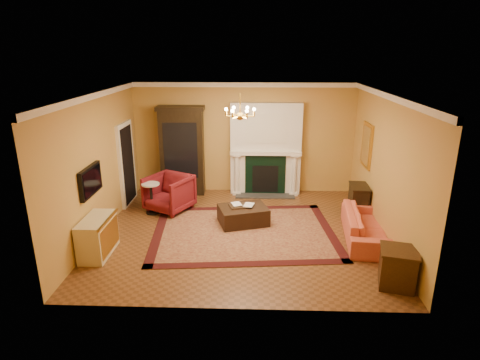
{
  "coord_description": "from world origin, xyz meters",
  "views": [
    {
      "loc": [
        0.29,
        -8.02,
        3.84
      ],
      "look_at": [
        -0.01,
        0.3,
        1.1
      ],
      "focal_mm": 30.0,
      "sensor_mm": 36.0,
      "label": 1
    }
  ],
  "objects_px": {
    "china_cabinet": "(182,153)",
    "pedestal_table": "(151,196)",
    "coral_sofa": "(366,221)",
    "console_table": "(358,202)",
    "leather_ottoman": "(243,215)",
    "commode": "(98,236)",
    "end_table": "(397,269)",
    "wingback_armchair": "(169,191)"
  },
  "relations": [
    {
      "from": "leather_ottoman",
      "to": "wingback_armchair",
      "type": "bearing_deg",
      "value": 140.65
    },
    {
      "from": "wingback_armchair",
      "to": "console_table",
      "type": "distance_m",
      "value": 4.59
    },
    {
      "from": "wingback_armchair",
      "to": "pedestal_table",
      "type": "relative_size",
      "value": 1.29
    },
    {
      "from": "china_cabinet",
      "to": "pedestal_table",
      "type": "xyz_separation_m",
      "value": [
        -0.53,
        -1.51,
        -0.71
      ]
    },
    {
      "from": "coral_sofa",
      "to": "commode",
      "type": "bearing_deg",
      "value": 105.69
    },
    {
      "from": "coral_sofa",
      "to": "end_table",
      "type": "height_order",
      "value": "coral_sofa"
    },
    {
      "from": "wingback_armchair",
      "to": "leather_ottoman",
      "type": "height_order",
      "value": "wingback_armchair"
    },
    {
      "from": "console_table",
      "to": "leather_ottoman",
      "type": "xyz_separation_m",
      "value": [
        -2.73,
        -0.53,
        -0.16
      ]
    },
    {
      "from": "end_table",
      "to": "console_table",
      "type": "height_order",
      "value": "console_table"
    },
    {
      "from": "commode",
      "to": "console_table",
      "type": "height_order",
      "value": "commode"
    },
    {
      "from": "wingback_armchair",
      "to": "console_table",
      "type": "height_order",
      "value": "wingback_armchair"
    },
    {
      "from": "china_cabinet",
      "to": "leather_ottoman",
      "type": "bearing_deg",
      "value": -52.37
    },
    {
      "from": "china_cabinet",
      "to": "pedestal_table",
      "type": "height_order",
      "value": "china_cabinet"
    },
    {
      "from": "coral_sofa",
      "to": "console_table",
      "type": "distance_m",
      "value": 1.21
    },
    {
      "from": "wingback_armchair",
      "to": "commode",
      "type": "height_order",
      "value": "wingback_armchair"
    },
    {
      "from": "wingback_armchair",
      "to": "leather_ottoman",
      "type": "xyz_separation_m",
      "value": [
        1.85,
        -0.74,
        -0.28
      ]
    },
    {
      "from": "coral_sofa",
      "to": "end_table",
      "type": "distance_m",
      "value": 1.77
    },
    {
      "from": "china_cabinet",
      "to": "wingback_armchair",
      "type": "xyz_separation_m",
      "value": [
        -0.14,
        -1.31,
        -0.66
      ]
    },
    {
      "from": "commode",
      "to": "leather_ottoman",
      "type": "distance_m",
      "value": 3.18
    },
    {
      "from": "wingback_armchair",
      "to": "commode",
      "type": "relative_size",
      "value": 0.98
    },
    {
      "from": "china_cabinet",
      "to": "console_table",
      "type": "relative_size",
      "value": 3.07
    },
    {
      "from": "china_cabinet",
      "to": "leather_ottoman",
      "type": "distance_m",
      "value": 2.83
    },
    {
      "from": "pedestal_table",
      "to": "leather_ottoman",
      "type": "xyz_separation_m",
      "value": [
        2.24,
        -0.54,
        -0.23
      ]
    },
    {
      "from": "commode",
      "to": "pedestal_table",
      "type": "bearing_deg",
      "value": 75.36
    },
    {
      "from": "commode",
      "to": "coral_sofa",
      "type": "distance_m",
      "value": 5.44
    },
    {
      "from": "coral_sofa",
      "to": "china_cabinet",
      "type": "bearing_deg",
      "value": 64.29
    },
    {
      "from": "wingback_armchair",
      "to": "coral_sofa",
      "type": "height_order",
      "value": "wingback_armchair"
    },
    {
      "from": "china_cabinet",
      "to": "commode",
      "type": "xyz_separation_m",
      "value": [
        -1.07,
        -3.58,
        -0.78
      ]
    },
    {
      "from": "wingback_armchair",
      "to": "pedestal_table",
      "type": "distance_m",
      "value": 0.44
    },
    {
      "from": "coral_sofa",
      "to": "console_table",
      "type": "height_order",
      "value": "coral_sofa"
    },
    {
      "from": "coral_sofa",
      "to": "console_table",
      "type": "relative_size",
      "value": 2.72
    },
    {
      "from": "china_cabinet",
      "to": "wingback_armchair",
      "type": "height_order",
      "value": "china_cabinet"
    },
    {
      "from": "console_table",
      "to": "leather_ottoman",
      "type": "height_order",
      "value": "console_table"
    },
    {
      "from": "wingback_armchair",
      "to": "end_table",
      "type": "xyz_separation_m",
      "value": [
        4.52,
        -3.19,
        -0.17
      ]
    },
    {
      "from": "china_cabinet",
      "to": "coral_sofa",
      "type": "distance_m",
      "value": 5.15
    },
    {
      "from": "pedestal_table",
      "to": "coral_sofa",
      "type": "distance_m",
      "value": 4.98
    },
    {
      "from": "end_table",
      "to": "console_table",
      "type": "relative_size",
      "value": 0.86
    },
    {
      "from": "pedestal_table",
      "to": "end_table",
      "type": "distance_m",
      "value": 5.74
    },
    {
      "from": "pedestal_table",
      "to": "console_table",
      "type": "bearing_deg",
      "value": -0.16
    },
    {
      "from": "pedestal_table",
      "to": "china_cabinet",
      "type": "bearing_deg",
      "value": 70.78
    },
    {
      "from": "pedestal_table",
      "to": "commode",
      "type": "height_order",
      "value": "pedestal_table"
    },
    {
      "from": "china_cabinet",
      "to": "pedestal_table",
      "type": "relative_size",
      "value": 3.0
    }
  ]
}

